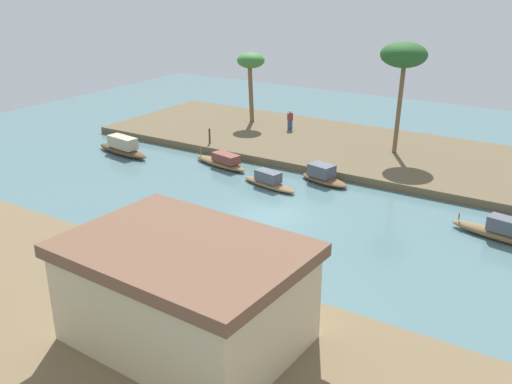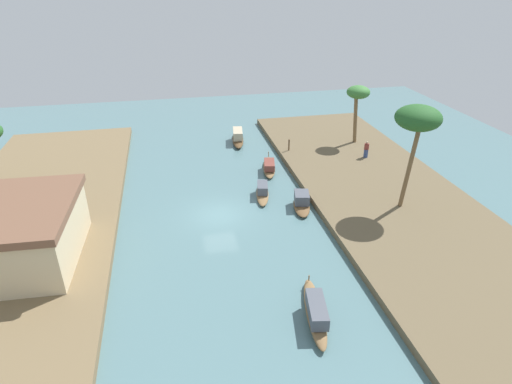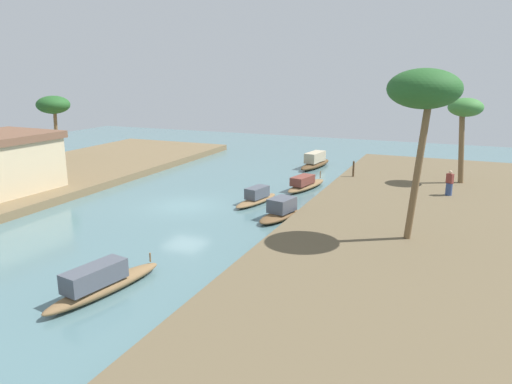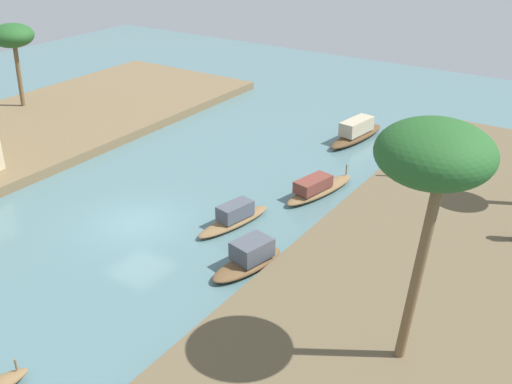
{
  "view_description": "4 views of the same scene",
  "coord_description": "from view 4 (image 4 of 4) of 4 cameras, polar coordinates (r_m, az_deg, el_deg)",
  "views": [
    {
      "loc": [
        -15.0,
        25.07,
        12.67
      ],
      "look_at": [
        1.83,
        -1.6,
        0.49
      ],
      "focal_mm": 40.66,
      "sensor_mm": 36.0,
      "label": 1
    },
    {
      "loc": [
        -27.51,
        2.98,
        16.13
      ],
      "look_at": [
        0.94,
        -3.0,
        1.1
      ],
      "focal_mm": 30.06,
      "sensor_mm": 36.0,
      "label": 2
    },
    {
      "loc": [
        -24.63,
        -15.19,
        8.05
      ],
      "look_at": [
        1.63,
        -4.06,
        0.9
      ],
      "focal_mm": 34.1,
      "sensor_mm": 36.0,
      "label": 3
    },
    {
      "loc": [
        -16.76,
        -17.57,
        13.2
      ],
      "look_at": [
        4.03,
        -3.82,
        0.92
      ],
      "focal_mm": 42.12,
      "sensor_mm": 36.0,
      "label": 4
    }
  ],
  "objects": [
    {
      "name": "palm_tree_left_near",
      "position": [
        16.14,
        16.57,
        3.16
      ],
      "size": [
        3.14,
        3.14,
        7.63
      ],
      "color": "brown",
      "rests_on": "riverbank_left"
    },
    {
      "name": "mooring_post",
      "position": [
        30.88,
        13.06,
        2.44
      ],
      "size": [
        0.14,
        0.14,
        1.13
      ],
      "primitive_type": "cylinder",
      "color": "#4C3823",
      "rests_on": "riverbank_left"
    },
    {
      "name": "sampan_foreground",
      "position": [
        36.63,
        9.53,
        5.6
      ],
      "size": [
        5.25,
        1.86,
        1.34
      ],
      "rotation": [
        0.0,
        0.0,
        -0.14
      ],
      "color": "brown",
      "rests_on": "river_water"
    },
    {
      "name": "sampan_open_hull",
      "position": [
        29.58,
        5.9,
        0.39
      ],
      "size": [
        4.82,
        2.02,
        1.0
      ],
      "rotation": [
        0.0,
        0.0,
        -0.21
      ],
      "color": "brown",
      "rests_on": "river_water"
    },
    {
      "name": "river_water",
      "position": [
        27.64,
        -11.31,
        -2.86
      ],
      "size": [
        67.58,
        67.58,
        0.0
      ],
      "primitive_type": "plane",
      "color": "slate",
      "rests_on": "ground"
    },
    {
      "name": "palm_tree_right_tall",
      "position": [
        42.68,
        -22.15,
        13.5
      ],
      "size": [
        2.76,
        2.76,
        5.46
      ],
      "color": "brown",
      "rests_on": "riverbank_right"
    },
    {
      "name": "sampan_upstream_small",
      "position": [
        26.76,
        -2.07,
        -2.41
      ],
      "size": [
        4.2,
        1.77,
        1.03
      ],
      "rotation": [
        0.0,
        0.0,
        -0.2
      ],
      "color": "brown",
      "rests_on": "river_water"
    },
    {
      "name": "riverbank_left",
      "position": [
        21.59,
        15.71,
        -11.75
      ],
      "size": [
        40.88,
        12.21,
        0.53
      ],
      "primitive_type": "cube",
      "color": "brown",
      "rests_on": "ground"
    },
    {
      "name": "sampan_downstream_large",
      "position": [
        23.72,
        -0.64,
        -6.28
      ],
      "size": [
        3.64,
        1.95,
        1.18
      ],
      "rotation": [
        0.0,
        0.0,
        -0.22
      ],
      "color": "brown",
      "rests_on": "river_water"
    }
  ]
}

